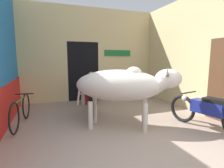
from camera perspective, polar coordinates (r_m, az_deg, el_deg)
ground_plane at (r=3.15m, az=14.13°, el=-22.27°), size 30.00×30.00×0.00m
wall_back_with_doorway at (r=7.01m, az=-8.17°, el=7.51°), size 5.06×0.93×3.48m
wall_right_with_door at (r=6.04m, az=24.03°, el=8.78°), size 0.22×4.38×3.48m
cow at (r=3.95m, az=3.70°, el=-0.45°), size 2.35×1.60×1.41m
motorcycle_near at (r=4.43m, az=28.83°, el=-7.64°), size 0.65×1.92×0.79m
motorcycle_far at (r=5.09m, az=-7.28°, el=-4.95°), size 0.58×1.84×0.76m
bicycle at (r=4.75m, az=-27.59°, el=-7.76°), size 0.44×1.70×0.70m
shopkeeper_seated at (r=6.17m, az=-6.64°, el=-1.16°), size 0.44×0.33×1.14m
plastic_stool at (r=6.21m, az=-9.05°, el=-4.61°), size 0.30×0.30×0.40m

